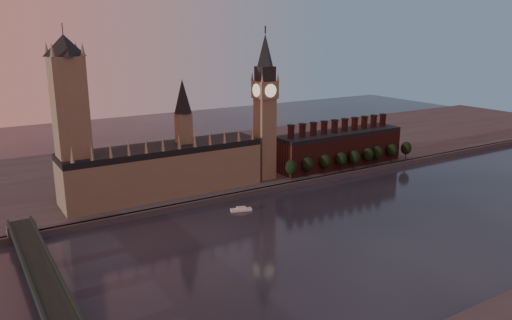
# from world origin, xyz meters

# --- Properties ---
(ground) EXTENTS (900.00, 900.00, 0.00)m
(ground) POSITION_xyz_m (0.00, 0.00, 0.00)
(ground) COLOR black
(ground) RESTS_ON ground
(north_bank) EXTENTS (900.00, 182.00, 4.00)m
(north_bank) POSITION_xyz_m (0.00, 178.04, 2.00)
(north_bank) COLOR #494A4E
(north_bank) RESTS_ON ground
(palace_of_westminster) EXTENTS (130.00, 30.30, 74.00)m
(palace_of_westminster) POSITION_xyz_m (-64.41, 114.91, 21.63)
(palace_of_westminster) COLOR #81725C
(palace_of_westminster) RESTS_ON north_bank
(victoria_tower) EXTENTS (24.00, 24.00, 108.00)m
(victoria_tower) POSITION_xyz_m (-120.00, 115.00, 59.09)
(victoria_tower) COLOR #81725C
(victoria_tower) RESTS_ON north_bank
(big_ben) EXTENTS (15.00, 15.00, 107.00)m
(big_ben) POSITION_xyz_m (10.00, 110.00, 56.83)
(big_ben) COLOR #81725C
(big_ben) RESTS_ON north_bank
(chimney_block) EXTENTS (110.00, 25.00, 37.00)m
(chimney_block) POSITION_xyz_m (80.00, 110.00, 17.82)
(chimney_block) COLOR #491F1C
(chimney_block) RESTS_ON north_bank
(embankment_tree_0) EXTENTS (8.60, 8.60, 14.88)m
(embankment_tree_0) POSITION_xyz_m (23.09, 95.32, 13.47)
(embankment_tree_0) COLOR black
(embankment_tree_0) RESTS_ON north_bank
(embankment_tree_1) EXTENTS (8.60, 8.60, 14.88)m
(embankment_tree_1) POSITION_xyz_m (37.75, 95.42, 13.47)
(embankment_tree_1) COLOR black
(embankment_tree_1) RESTS_ON north_bank
(embankment_tree_2) EXTENTS (8.60, 8.60, 14.88)m
(embankment_tree_2) POSITION_xyz_m (54.11, 95.27, 13.47)
(embankment_tree_2) COLOR black
(embankment_tree_2) RESTS_ON north_bank
(embankment_tree_3) EXTENTS (8.60, 8.60, 14.88)m
(embankment_tree_3) POSITION_xyz_m (69.10, 94.54, 13.47)
(embankment_tree_3) COLOR black
(embankment_tree_3) RESTS_ON north_bank
(embankment_tree_4) EXTENTS (8.60, 8.60, 14.88)m
(embankment_tree_4) POSITION_xyz_m (81.42, 93.52, 13.47)
(embankment_tree_4) COLOR black
(embankment_tree_4) RESTS_ON north_bank
(embankment_tree_5) EXTENTS (8.60, 8.60, 14.88)m
(embankment_tree_5) POSITION_xyz_m (96.78, 94.29, 13.47)
(embankment_tree_5) COLOR black
(embankment_tree_5) RESTS_ON north_bank
(embankment_tree_6) EXTENTS (8.60, 8.60, 14.88)m
(embankment_tree_6) POSITION_xyz_m (106.93, 94.42, 13.47)
(embankment_tree_6) COLOR black
(embankment_tree_6) RESTS_ON north_bank
(embankment_tree_7) EXTENTS (8.60, 8.60, 14.88)m
(embankment_tree_7) POSITION_xyz_m (123.13, 94.23, 13.47)
(embankment_tree_7) COLOR black
(embankment_tree_7) RESTS_ON north_bank
(embankment_tree_8) EXTENTS (8.60, 8.60, 14.88)m
(embankment_tree_8) POSITION_xyz_m (139.26, 93.72, 13.47)
(embankment_tree_8) COLOR black
(embankment_tree_8) RESTS_ON north_bank
(westminster_bridge) EXTENTS (14.00, 200.00, 11.55)m
(westminster_bridge) POSITION_xyz_m (-155.00, -2.70, 7.44)
(westminster_bridge) COLOR black
(westminster_bridge) RESTS_ON ground
(river_boat) EXTENTS (13.51, 7.54, 2.60)m
(river_boat) POSITION_xyz_m (-33.86, 68.69, 1.00)
(river_boat) COLOR silver
(river_boat) RESTS_ON ground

